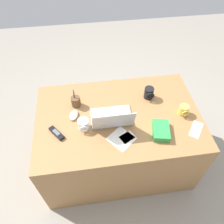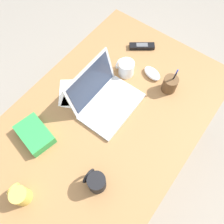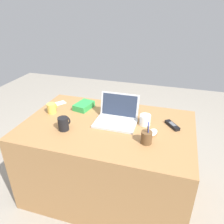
% 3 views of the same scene
% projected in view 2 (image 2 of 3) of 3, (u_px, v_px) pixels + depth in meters
% --- Properties ---
extents(ground_plane, '(6.00, 6.00, 0.00)m').
position_uv_depth(ground_plane, '(109.00, 156.00, 1.88)').
color(ground_plane, gray).
extents(desk, '(1.39, 0.91, 0.72)m').
position_uv_depth(desk, '(108.00, 140.00, 1.56)').
color(desk, '#9E7042').
rests_on(desk, ground).
extents(laptop, '(0.34, 0.27, 0.22)m').
position_uv_depth(laptop, '(105.00, 99.00, 1.24)').
color(laptop, silver).
rests_on(laptop, desk).
extents(computer_mouse, '(0.10, 0.13, 0.03)m').
position_uv_depth(computer_mouse, '(152.00, 73.00, 1.35)').
color(computer_mouse, white).
rests_on(computer_mouse, desk).
extents(coffee_mug_white, '(0.08, 0.09, 0.09)m').
position_uv_depth(coffee_mug_white, '(20.00, 195.00, 1.02)').
color(coffee_mug_white, '#E0BC4C').
rests_on(coffee_mug_white, desk).
extents(coffee_mug_tall, '(0.08, 0.09, 0.11)m').
position_uv_depth(coffee_mug_tall, '(96.00, 182.00, 1.04)').
color(coffee_mug_tall, black).
rests_on(coffee_mug_tall, desk).
extents(coffee_mug_spare, '(0.09, 0.10, 0.09)m').
position_uv_depth(coffee_mug_spare, '(126.00, 68.00, 1.34)').
color(coffee_mug_spare, white).
rests_on(coffee_mug_spare, desk).
extents(cordless_phone, '(0.13, 0.15, 0.03)m').
position_uv_depth(cordless_phone, '(142.00, 46.00, 1.45)').
color(cordless_phone, black).
rests_on(cordless_phone, desk).
extents(pen_holder, '(0.08, 0.08, 0.18)m').
position_uv_depth(pen_holder, '(170.00, 84.00, 1.28)').
color(pen_holder, brown).
rests_on(pen_holder, desk).
extents(snack_bag, '(0.16, 0.21, 0.05)m').
position_uv_depth(snack_bag, '(35.00, 134.00, 1.17)').
color(snack_bag, green).
rests_on(snack_bag, desk).
extents(paper_note_near_laptop, '(0.24, 0.24, 0.00)m').
position_uv_depth(paper_note_near_laptop, '(75.00, 92.00, 1.31)').
color(paper_note_near_laptop, white).
rests_on(paper_note_near_laptop, desk).
extents(paper_note_left, '(0.14, 0.12, 0.00)m').
position_uv_depth(paper_note_left, '(70.00, 99.00, 1.29)').
color(paper_note_left, white).
rests_on(paper_note_left, desk).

